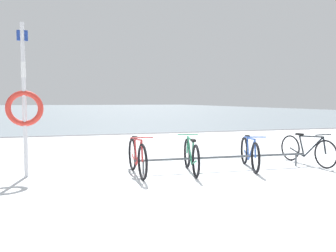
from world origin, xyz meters
The scene contains 7 objects.
ground centered at (0.00, 53.90, -0.04)m, with size 80.00×132.00×0.08m.
bike_rack centered at (1.03, 1.56, 0.27)m, with size 3.95×0.23×0.31m.
bicycle_0 centered at (-0.88, 1.60, 0.37)m, with size 0.46×1.65×0.82m.
bicycle_1 centered at (0.25, 1.52, 0.35)m, with size 0.47×1.65×0.77m.
bicycle_2 centered at (1.64, 1.55, 0.34)m, with size 0.63×1.66×0.76m.
bicycle_3 centered at (3.19, 1.60, 0.35)m, with size 0.46×1.73×0.76m.
rescue_post centered at (-3.02, 2.06, 1.44)m, with size 0.70×0.11×3.00m.
Camera 1 is at (-2.20, -5.09, 1.50)m, focal length 36.24 mm.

